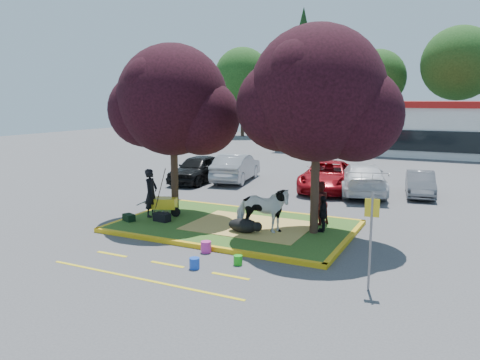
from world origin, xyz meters
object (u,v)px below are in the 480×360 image
at_px(wheelbarrow, 164,203).
at_px(bucket_blue, 194,263).
at_px(sign_post, 371,230).
at_px(bucket_green, 238,260).
at_px(handler, 151,193).
at_px(car_black, 198,169).
at_px(cow, 262,210).
at_px(car_silver, 236,167).
at_px(calf, 244,225).
at_px(bucket_pink, 206,247).

distance_m(wheelbarrow, bucket_blue, 5.68).
height_order(sign_post, bucket_green, sign_post).
bearing_deg(handler, car_black, 11.02).
distance_m(cow, car_silver, 10.95).
bearing_deg(wheelbarrow, cow, -27.90).
bearing_deg(cow, bucket_blue, 160.67).
relative_size(wheelbarrow, car_black, 0.40).
bearing_deg(car_black, cow, -49.48).
bearing_deg(sign_post, car_silver, 120.10).
distance_m(cow, calf, 0.83).
relative_size(sign_post, car_silver, 0.52).
xyz_separation_m(calf, bucket_blue, (0.10, -3.33, -0.23)).
relative_size(cow, bucket_blue, 6.14).
bearing_deg(bucket_pink, bucket_green, -21.86).
height_order(sign_post, bucket_blue, sign_post).
height_order(sign_post, car_black, sign_post).
bearing_deg(calf, car_black, 138.20).
bearing_deg(sign_post, bucket_blue, 179.45).
xyz_separation_m(bucket_green, car_black, (-7.85, 10.84, 0.62)).
height_order(calf, car_silver, car_silver).
xyz_separation_m(cow, calf, (-0.58, -0.22, -0.55)).
relative_size(bucket_green, bucket_pink, 0.79).
xyz_separation_m(sign_post, bucket_blue, (-4.57, -0.62, -1.35)).
bearing_deg(bucket_pink, cow, 68.12).
bearing_deg(handler, bucket_green, -127.62).
relative_size(cow, handler, 1.02).
distance_m(bucket_blue, car_black, 13.55).
bearing_deg(calf, car_silver, 126.69).
xyz_separation_m(bucket_green, car_silver, (-6.11, 12.14, 0.64)).
xyz_separation_m(handler, bucket_green, (5.16, -2.96, -0.93)).
bearing_deg(cow, bucket_green, 177.80).
distance_m(cow, bucket_green, 2.91).
relative_size(handler, bucket_blue, 6.02).
height_order(bucket_green, bucket_blue, bucket_blue).
bearing_deg(handler, bucket_pink, -130.18).
bearing_deg(sign_post, bucket_green, 168.93).
distance_m(sign_post, car_silver, 15.72).
xyz_separation_m(bucket_pink, bucket_blue, (0.41, -1.34, -0.02)).
height_order(bucket_green, bucket_pink, bucket_pink).
bearing_deg(handler, calf, -103.61).
height_order(cow, car_black, cow).
distance_m(bucket_blue, car_silver, 13.94).
bearing_deg(cow, handler, 75.97).
height_order(sign_post, car_silver, sign_post).
bearing_deg(bucket_pink, calf, 81.21).
bearing_deg(cow, calf, 99.18).
bearing_deg(wheelbarrow, bucket_pink, -59.18).
bearing_deg(bucket_green, bucket_pink, 158.14).
xyz_separation_m(sign_post, car_black, (-11.48, 11.02, -0.75)).
bearing_deg(bucket_green, car_silver, 116.71).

